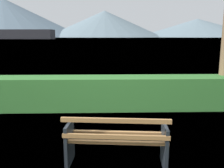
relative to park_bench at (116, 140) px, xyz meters
name	(u,v)px	position (x,y,z in m)	size (l,w,h in m)	color
ground_plane	(116,164)	(0.01, 0.06, -0.42)	(1400.00, 1400.00, 0.00)	#4C6B33
water_surface	(105,38)	(0.01, 307.11, -0.42)	(620.00, 620.00, 0.00)	#7A99A8
park_bench	(116,140)	(0.00, 0.00, 0.00)	(1.62, 0.71, 0.87)	#A0703F
hedge_row	(111,93)	(0.01, 3.19, 0.03)	(10.96, 0.86, 0.90)	#387A33
distant_hills	(60,21)	(-103.07, 589.61, 37.00)	(791.02, 375.22, 89.20)	slate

